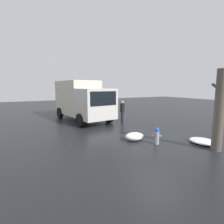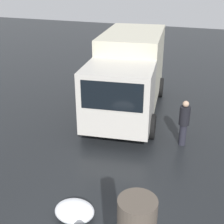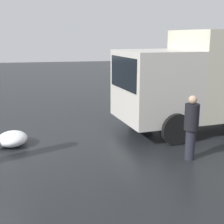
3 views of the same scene
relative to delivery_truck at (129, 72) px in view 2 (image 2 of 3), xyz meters
The scene contains 3 objects.
delivery_truck is the anchor object (origin of this frame).
pedestrian 3.42m from the delivery_truck, 129.37° to the right, with size 0.35×0.35×1.62m.
snow_pile_by_hydrant 6.72m from the delivery_truck, behind, with size 0.81×0.98×0.39m.
Camera 2 is at (-4.19, -2.23, 5.48)m, focal length 50.00 mm.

